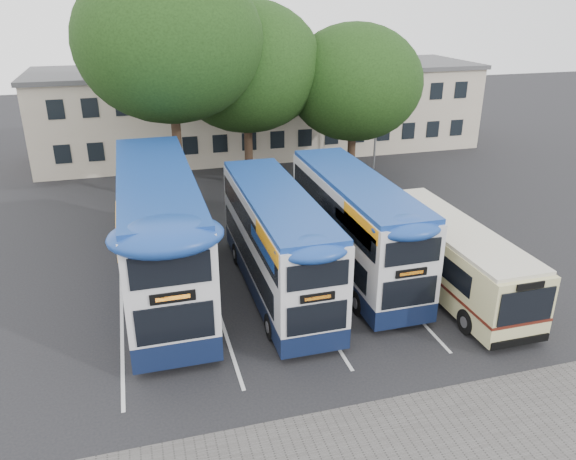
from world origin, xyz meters
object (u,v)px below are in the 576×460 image
Objects in this scene: tree_left at (169,42)px; tree_right at (354,82)px; bus_dd_right at (354,222)px; bus_dd_left at (159,227)px; lamp_post at (378,93)px; tree_mid at (246,67)px; bus_single at (449,252)px; bus_dd_mid at (277,238)px.

tree_left is 11.25m from tree_right.
bus_dd_right is at bearing -58.88° from tree_left.
bus_dd_left is (-12.48, -11.28, -3.44)m from tree_right.
lamp_post is 0.83× the size of tree_mid.
bus_dd_left is at bearing 164.99° from bus_single.
tree_mid is 0.93× the size of bus_dd_left.
tree_left reaches higher than tree_right.
tree_right reaches higher than bus_dd_mid.
tree_left is 1.34× the size of tree_right.
bus_dd_left is 11.41m from bus_single.
bus_single is (10.97, -2.94, -1.13)m from bus_dd_left.
bus_single is (9.30, -12.57, -7.23)m from tree_left.
tree_right is 13.32m from bus_dd_right.
bus_single is (-4.07, -16.32, -3.52)m from lamp_post.
tree_right is at bearing 83.94° from bus_single.
lamp_post is at bearing 62.80° from bus_dd_right.
bus_dd_right is 1.08× the size of bus_single.
tree_left reaches higher than bus_dd_left.
tree_right is 0.82× the size of bus_dd_left.
tree_right is 0.96× the size of bus_dd_right.
tree_mid is at bearing 82.46° from bus_dd_mid.
bus_dd_left is at bearing 162.88° from bus_dd_mid.
tree_mid is at bearing 97.72° from bus_dd_right.
bus_dd_right reaches higher than bus_dd_mid.
bus_dd_left is at bearing 175.58° from bus_dd_right.
bus_dd_right is at bearing -117.20° from lamp_post.
lamp_post is 3.47m from tree_right.
lamp_post is 14.37m from tree_left.
tree_right is at bearing -8.06° from tree_mid.
lamp_post reaches higher than bus_dd_right.
tree_right is at bearing 57.13° from bus_dd_mid.
tree_left is 17.23m from bus_single.
bus_dd_mid is at bearing 166.38° from bus_single.
tree_right is 0.97× the size of bus_dd_mid.
bus_dd_mid is 6.87m from bus_single.
bus_single is (6.64, -1.61, -0.71)m from bus_dd_mid.
lamp_post reaches higher than bus_dd_mid.
tree_left is 1.29× the size of bus_dd_right.
lamp_post reaches higher than bus_single.
tree_left is 5.39m from tree_mid.
lamp_post is 0.77× the size of bus_dd_left.
tree_mid is at bearing -172.39° from lamp_post.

